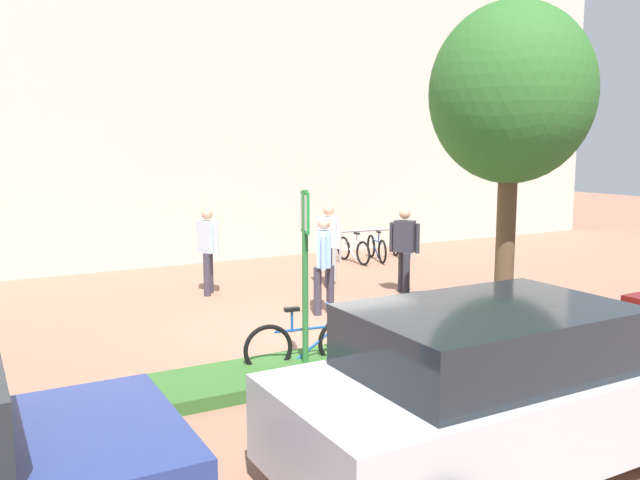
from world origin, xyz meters
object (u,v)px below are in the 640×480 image
person_shirt_blue (208,246)px  person_casual_tan (329,240)px  car_silver_sedan (500,389)px  bike_at_sign (305,344)px  parking_sign_post (305,255)px  person_shirt_white (324,259)px  bollard_steel (333,259)px  person_suited_dark (404,245)px  bike_rack_cluster (377,247)px  tree_sidewalk (511,96)px

person_shirt_blue → person_casual_tan: (2.45, -0.52, 0.00)m
car_silver_sedan → bike_at_sign: bearing=95.0°
parking_sign_post → person_shirt_white: parking_sign_post is taller
bollard_steel → car_silver_sedan: bearing=-110.2°
person_suited_dark → person_casual_tan: (-0.99, 1.30, 0.00)m
person_shirt_blue → person_suited_dark: bearing=-28.0°
bollard_steel → person_casual_tan: person_casual_tan is taller
person_shirt_white → bollard_steel: bearing=56.8°
parking_sign_post → person_casual_tan: 5.39m
bike_at_sign → bollard_steel: bollard_steel is taller
bike_at_sign → person_shirt_white: bearing=55.8°
bike_rack_cluster → person_shirt_white: 5.61m
person_casual_tan → tree_sidewalk: bearing=-86.0°
bike_rack_cluster → car_silver_sedan: 11.01m
parking_sign_post → bike_at_sign: 1.23m
person_suited_dark → car_silver_sedan: size_ratio=0.40×
tree_sidewalk → bollard_steel: 6.20m
tree_sidewalk → bike_rack_cluster: 7.92m
tree_sidewalk → car_silver_sedan: tree_sidewalk is taller
bike_at_sign → person_casual_tan: bearing=56.9°
parking_sign_post → person_suited_dark: parking_sign_post is taller
parking_sign_post → bike_rack_cluster: parking_sign_post is taller
person_shirt_white → bike_rack_cluster: bearing=46.5°
bollard_steel → person_casual_tan: (-0.47, -0.62, 0.53)m
person_suited_dark → person_shirt_blue: (-3.44, 1.83, 0.00)m
bollard_steel → tree_sidewalk: bearing=-91.5°
person_suited_dark → person_shirt_blue: bearing=152.0°
bike_at_sign → person_suited_dark: 4.92m
bollard_steel → bike_rack_cluster: bearing=34.6°
parking_sign_post → person_shirt_blue: 5.07m
bike_at_sign → car_silver_sedan: 3.28m
person_suited_dark → person_casual_tan: 1.64m
person_shirt_white → tree_sidewalk: bearing=-61.2°
car_silver_sedan → bike_rack_cluster: bearing=61.8°
bollard_steel → person_shirt_white: person_shirt_white is taller
tree_sidewalk → bike_rack_cluster: bearing=71.2°
person_shirt_blue → bike_rack_cluster: bearing=17.4°
bike_at_sign → bollard_steel: size_ratio=1.86×
person_casual_tan → person_shirt_white: bearing=-121.8°
person_casual_tan → car_silver_sedan: (-2.55, -7.58, -0.23)m
person_casual_tan → car_silver_sedan: person_casual_tan is taller
parking_sign_post → bike_rack_cluster: (5.56, 6.62, -1.22)m
bike_rack_cluster → car_silver_sedan: size_ratio=0.49×
tree_sidewalk → car_silver_sedan: (-2.88, -2.89, -2.89)m
tree_sidewalk → person_suited_dark: bearing=79.0°
bike_at_sign → person_shirt_blue: bearing=85.5°
bike_rack_cluster → person_shirt_blue: size_ratio=1.22×
tree_sidewalk → person_shirt_blue: 6.48m
tree_sidewalk → parking_sign_post: tree_sidewalk is taller
bike_rack_cluster → bollard_steel: bollard_steel is taller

